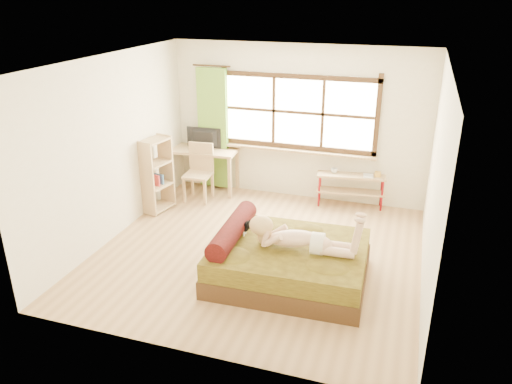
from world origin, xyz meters
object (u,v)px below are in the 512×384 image
(chair, at_px, (200,169))
(pipe_shelf, at_px, (352,183))
(kitten, at_px, (239,226))
(desk, at_px, (202,155))
(bed, at_px, (286,260))
(woman, at_px, (301,228))
(bookshelf, at_px, (157,174))

(chair, height_order, pipe_shelf, chair)
(kitten, bearing_deg, desk, 121.27)
(bed, bearing_deg, kitten, 169.27)
(woman, height_order, desk, woman)
(desk, xyz_separation_m, chair, (0.09, -0.36, -0.14))
(woman, bearing_deg, bed, 164.26)
(bookshelf, bearing_deg, bed, -17.66)
(bed, distance_m, woman, 0.56)
(bed, relative_size, woman, 1.47)
(desk, bearing_deg, bed, -51.08)
(bed, xyz_separation_m, chair, (-2.15, 2.14, 0.30))
(bed, xyz_separation_m, pipe_shelf, (0.48, 2.62, 0.16))
(woman, distance_m, pipe_shelf, 2.70)
(desk, distance_m, chair, 0.39)
(pipe_shelf, bearing_deg, bed, -107.87)
(bed, relative_size, bookshelf, 1.60)
(desk, distance_m, pipe_shelf, 2.74)
(bookshelf, bearing_deg, woman, -16.70)
(chair, bearing_deg, bookshelf, -127.34)
(kitten, relative_size, desk, 0.22)
(chair, bearing_deg, kitten, -57.05)
(desk, bearing_deg, pipe_shelf, -0.55)
(woman, distance_m, kitten, 0.90)
(woman, relative_size, chair, 1.36)
(bed, relative_size, desk, 1.53)
(bed, relative_size, chair, 2.00)
(bed, xyz_separation_m, kitten, (-0.67, 0.10, 0.34))
(kitten, height_order, pipe_shelf, kitten)
(desk, bearing_deg, kitten, -59.72)
(kitten, bearing_deg, pipe_shelf, 63.33)
(desk, xyz_separation_m, bookshelf, (-0.38, -1.05, -0.06))
(woman, bearing_deg, desk, 131.79)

